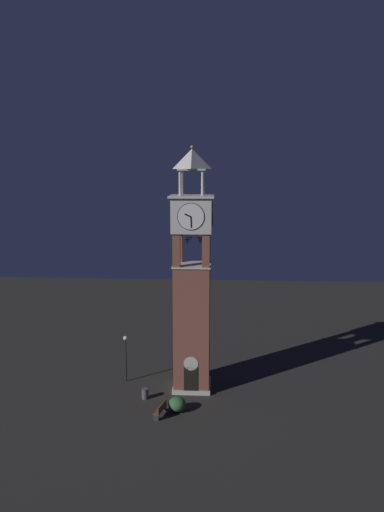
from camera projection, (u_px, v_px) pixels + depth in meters
name	position (u px, v px, depth m)	size (l,w,h in m)	color
ground	(192.00, 387.00, 40.16)	(80.00, 80.00, 0.00)	#2A2925
clock_tower	(192.00, 291.00, 38.82)	(3.36, 3.36, 19.00)	brown
park_bench	(161.00, 409.00, 35.41)	(0.83, 1.66, 0.95)	brown
lamp_post	(126.00, 350.00, 40.89)	(0.36, 0.36, 3.88)	black
trash_bin	(145.00, 394.00, 38.12)	(0.52, 0.52, 0.80)	#4C4C51
shrub_near_entry	(190.00, 362.00, 44.16)	(0.89, 0.89, 0.95)	#336638
shrub_left_of_tower	(177.00, 404.00, 36.11)	(1.29, 1.29, 1.05)	#336638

